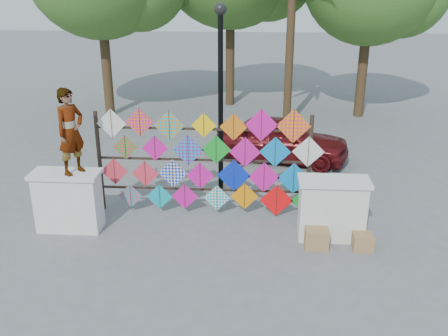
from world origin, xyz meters
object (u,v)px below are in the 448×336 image
at_px(kite_rack, 210,162).
at_px(vendor_woman, 71,132).
at_px(sedan, 282,139).
at_px(lamppost, 221,83).

distance_m(kite_rack, vendor_woman, 2.96).
bearing_deg(vendor_woman, kite_rack, -41.17).
distance_m(sedan, lamppost, 3.50).
distance_m(kite_rack, lamppost, 1.94).
distance_m(vendor_woman, lamppost, 3.59).
height_order(kite_rack, vendor_woman, vendor_woman).
xyz_separation_m(sedan, lamppost, (-1.58, -2.35, 2.05)).
relative_size(kite_rack, lamppost, 1.11).
bearing_deg(lamppost, sedan, 56.07).
xyz_separation_m(kite_rack, lamppost, (0.13, 1.27, 1.46)).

